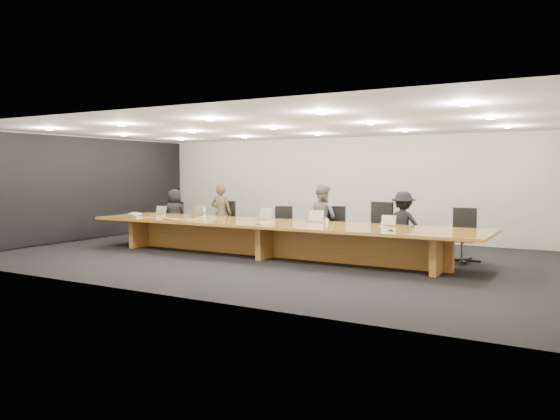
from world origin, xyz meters
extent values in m
plane|color=black|center=(0.00, 0.00, 0.00)|extent=(12.00, 12.00, 0.00)
cube|color=beige|center=(0.00, 4.00, 1.40)|extent=(12.00, 0.02, 2.80)
cube|color=black|center=(-5.94, 0.00, 1.37)|extent=(0.08, 7.84, 2.74)
cube|color=brown|center=(0.00, 0.00, 0.72)|extent=(9.00, 1.80, 0.06)
cube|color=brown|center=(0.00, 0.00, 0.34)|extent=(7.65, 0.15, 0.69)
cube|color=brown|center=(-3.60, 0.00, 0.34)|extent=(0.12, 1.26, 0.69)
cube|color=brown|center=(0.00, 0.00, 0.34)|extent=(0.12, 1.26, 0.69)
cube|color=brown|center=(3.60, 0.00, 0.34)|extent=(0.12, 1.26, 0.69)
imported|color=black|center=(-3.81, 1.22, 0.69)|extent=(0.76, 0.59, 1.38)
imported|color=#3A321F|center=(-2.26, 1.21, 0.77)|extent=(0.63, 0.48, 1.55)
imported|color=#5F5E61|center=(0.59, 1.24, 0.77)|extent=(0.90, 0.79, 1.54)
imported|color=black|center=(2.49, 1.24, 0.71)|extent=(0.92, 0.54, 1.42)
cylinder|color=#ABBBB7|center=(-2.09, 0.28, 0.86)|extent=(0.08, 0.08, 0.23)
cylinder|color=brown|center=(-2.24, 0.08, 0.80)|extent=(0.09, 0.09, 0.09)
cone|color=white|center=(1.11, 0.38, 0.79)|extent=(0.09, 0.09, 0.08)
cone|color=silver|center=(2.46, 0.03, 0.80)|extent=(0.11, 0.11, 0.10)
cube|color=silver|center=(-4.35, 0.29, 0.76)|extent=(0.34, 0.30, 0.02)
cube|color=#50AB2D|center=(-4.36, 0.29, 0.78)|extent=(0.17, 0.10, 0.03)
cube|color=#ADADB2|center=(-3.47, -0.52, 0.77)|extent=(0.28, 0.25, 0.03)
cone|color=black|center=(-2.54, -0.61, 0.76)|extent=(0.12, 0.12, 0.03)
cone|color=black|center=(0.01, -0.63, 0.77)|extent=(0.16, 0.16, 0.03)
cone|color=black|center=(2.77, -0.42, 0.77)|extent=(0.17, 0.17, 0.03)
camera|label=1|loc=(5.96, -10.13, 1.84)|focal=35.00mm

